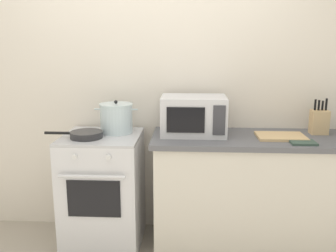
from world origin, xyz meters
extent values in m
cube|color=silver|center=(0.30, 0.97, 1.25)|extent=(4.40, 0.10, 2.50)
cube|color=beige|center=(0.90, 0.62, 0.44)|extent=(1.64, 0.56, 0.88)
cube|color=#59595E|center=(0.90, 0.62, 0.90)|extent=(1.70, 0.60, 0.04)
cube|color=silver|center=(-0.35, 0.60, 0.45)|extent=(0.60, 0.60, 0.90)
cube|color=#B7B7BC|center=(-0.35, 0.60, 0.91)|extent=(0.60, 0.60, 0.02)
cube|color=black|center=(-0.35, 0.30, 0.52)|extent=(0.39, 0.01, 0.28)
cylinder|color=silver|center=(-0.35, 0.27, 0.70)|extent=(0.48, 0.02, 0.02)
cylinder|color=silver|center=(-0.47, 0.29, 0.84)|extent=(0.04, 0.02, 0.04)
cylinder|color=silver|center=(-0.23, 0.29, 0.84)|extent=(0.04, 0.02, 0.04)
cylinder|color=silver|center=(-0.25, 0.70, 1.03)|extent=(0.26, 0.26, 0.22)
cylinder|color=silver|center=(-0.25, 0.70, 1.15)|extent=(0.26, 0.26, 0.01)
sphere|color=black|center=(-0.25, 0.70, 1.17)|extent=(0.03, 0.03, 0.03)
cylinder|color=silver|center=(-0.39, 0.70, 1.11)|extent=(0.05, 0.01, 0.01)
cylinder|color=silver|center=(-0.10, 0.70, 1.11)|extent=(0.05, 0.01, 0.01)
cylinder|color=#28282B|center=(-0.44, 0.51, 0.95)|extent=(0.24, 0.24, 0.05)
cylinder|color=black|center=(-0.66, 0.51, 0.96)|extent=(0.20, 0.02, 0.02)
cube|color=silver|center=(0.37, 0.68, 1.07)|extent=(0.50, 0.36, 0.30)
cube|color=black|center=(0.31, 0.50, 1.07)|extent=(0.28, 0.01, 0.19)
cube|color=#38383D|center=(0.55, 0.50, 1.07)|extent=(0.09, 0.01, 0.22)
cube|color=tan|center=(1.03, 0.60, 0.93)|extent=(0.36, 0.26, 0.02)
cube|color=tan|center=(1.36, 0.74, 1.02)|extent=(0.13, 0.10, 0.19)
cylinder|color=black|center=(1.31, 0.74, 1.15)|extent=(0.02, 0.02, 0.09)
cylinder|color=black|center=(1.34, 0.74, 1.15)|extent=(0.02, 0.02, 0.08)
cylinder|color=black|center=(1.37, 0.74, 1.15)|extent=(0.02, 0.02, 0.07)
cylinder|color=black|center=(1.40, 0.74, 1.16)|extent=(0.02, 0.02, 0.09)
cube|color=#384C42|center=(1.15, 0.44, 0.93)|extent=(0.18, 0.14, 0.02)
camera|label=1|loc=(0.33, -2.15, 1.62)|focal=39.42mm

